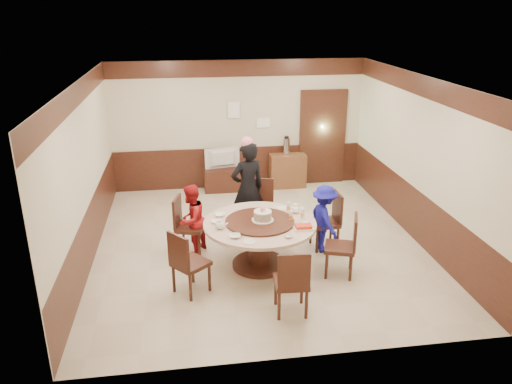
{
  "coord_description": "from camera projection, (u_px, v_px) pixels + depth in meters",
  "views": [
    {
      "loc": [
        -1.18,
        -7.67,
        3.89
      ],
      "look_at": [
        -0.1,
        -0.37,
        1.1
      ],
      "focal_mm": 35.0,
      "sensor_mm": 36.0,
      "label": 1
    }
  ],
  "objects": [
    {
      "name": "person_blue",
      "position": [
        324.0,
        219.0,
        8.21
      ],
      "size": [
        0.56,
        0.81,
        1.15
      ],
      "primitive_type": "imported",
      "rotation": [
        0.0,
        0.0,
        1.77
      ],
      "color": "#171797",
      "rests_on": "ground"
    },
    {
      "name": "teapot_right",
      "position": [
        295.0,
        209.0,
        7.98
      ],
      "size": [
        0.17,
        0.15,
        0.13
      ],
      "primitive_type": "ellipsoid",
      "color": "white",
      "rests_on": "banquet_table"
    },
    {
      "name": "notice_right",
      "position": [
        263.0,
        123.0,
        10.93
      ],
      "size": [
        0.3,
        0.0,
        0.22
      ],
      "primitive_type": "cube",
      "color": "white",
      "rests_on": "room"
    },
    {
      "name": "chair_4",
      "position": [
        291.0,
        292.0,
        6.61
      ],
      "size": [
        0.47,
        0.48,
        0.97
      ],
      "rotation": [
        0.0,
        0.0,
        6.22
      ],
      "color": "#3B1B12",
      "rests_on": "ground"
    },
    {
      "name": "room",
      "position": [
        259.0,
        185.0,
        8.27
      ],
      "size": [
        6.0,
        6.04,
        2.84
      ],
      "color": "beige",
      "rests_on": "ground"
    },
    {
      "name": "shrimp_platter",
      "position": [
        303.0,
        227.0,
        7.42
      ],
      "size": [
        0.3,
        0.2,
        0.06
      ],
      "color": "white",
      "rests_on": "banquet_table"
    },
    {
      "name": "chair_0",
      "position": [
        326.0,
        231.0,
        8.42
      ],
      "size": [
        0.47,
        0.46,
        0.97
      ],
      "rotation": [
        0.0,
        0.0,
        1.61
      ],
      "color": "#3B1B12",
      "rests_on": "ground"
    },
    {
      "name": "saucer_near",
      "position": [
        249.0,
        242.0,
        7.01
      ],
      "size": [
        0.18,
        0.18,
        0.01
      ],
      "primitive_type": "cylinder",
      "color": "white",
      "rests_on": "banquet_table"
    },
    {
      "name": "notice_left",
      "position": [
        234.0,
        110.0,
        10.74
      ],
      "size": [
        0.25,
        0.0,
        0.35
      ],
      "primitive_type": "cube",
      "color": "white",
      "rests_on": "room"
    },
    {
      "name": "chair_3",
      "position": [
        190.0,
        273.0,
        7.09
      ],
      "size": [
        0.62,
        0.62,
        0.97
      ],
      "rotation": [
        0.0,
        0.0,
        5.41
      ],
      "color": "#3B1B12",
      "rests_on": "ground"
    },
    {
      "name": "tv_stand",
      "position": [
        224.0,
        179.0,
        11.04
      ],
      "size": [
        0.85,
        0.45,
        0.5
      ],
      "primitive_type": "cube",
      "color": "#3B1B12",
      "rests_on": "ground"
    },
    {
      "name": "bowl_4",
      "position": [
        216.0,
        222.0,
        7.62
      ],
      "size": [
        0.14,
        0.14,
        0.03
      ],
      "primitive_type": "imported",
      "color": "white",
      "rests_on": "banquet_table"
    },
    {
      "name": "bowl_1",
      "position": [
        288.0,
        236.0,
        7.15
      ],
      "size": [
        0.12,
        0.12,
        0.04
      ],
      "primitive_type": "imported",
      "color": "white",
      "rests_on": "banquet_table"
    },
    {
      "name": "bottle_0",
      "position": [
        291.0,
        216.0,
        7.67
      ],
      "size": [
        0.06,
        0.06,
        0.16
      ],
      "primitive_type": "cylinder",
      "color": "silver",
      "rests_on": "banquet_table"
    },
    {
      "name": "person_standing",
      "position": [
        248.0,
        189.0,
        8.74
      ],
      "size": [
        0.72,
        0.58,
        1.7
      ],
      "primitive_type": "imported",
      "rotation": [
        0.0,
        0.0,
        3.46
      ],
      "color": "black",
      "rests_on": "ground"
    },
    {
      "name": "side_cabinet",
      "position": [
        287.0,
        171.0,
        11.22
      ],
      "size": [
        0.8,
        0.4,
        0.75
      ],
      "primitive_type": "cube",
      "color": "brown",
      "rests_on": "ground"
    },
    {
      "name": "person_red",
      "position": [
        191.0,
        220.0,
        8.13
      ],
      "size": [
        0.69,
        0.73,
        1.19
      ],
      "primitive_type": "imported",
      "rotation": [
        0.0,
        0.0,
        4.13
      ],
      "color": "#B2171C",
      "rests_on": "ground"
    },
    {
      "name": "television",
      "position": [
        223.0,
        159.0,
        10.87
      ],
      "size": [
        0.79,
        0.24,
        0.45
      ],
      "primitive_type": "imported",
      "rotation": [
        0.0,
        0.0,
        3.32
      ],
      "color": "gray",
      "rests_on": "tv_stand"
    },
    {
      "name": "chair_2",
      "position": [
        190.0,
        235.0,
        8.24
      ],
      "size": [
        0.55,
        0.54,
        0.97
      ],
      "rotation": [
        0.0,
        0.0,
        4.44
      ],
      "color": "#3B1B12",
      "rests_on": "ground"
    },
    {
      "name": "bottle_1",
      "position": [
        303.0,
        214.0,
        7.75
      ],
      "size": [
        0.06,
        0.06,
        0.16
      ],
      "primitive_type": "cylinder",
      "color": "silver",
      "rests_on": "banquet_table"
    },
    {
      "name": "chair_1",
      "position": [
        261.0,
        217.0,
        8.97
      ],
      "size": [
        0.53,
        0.54,
        0.97
      ],
      "rotation": [
        0.0,
        0.0,
        2.89
      ],
      "color": "#3B1B12",
      "rests_on": "ground"
    },
    {
      "name": "teapot_left",
      "position": [
        220.0,
        225.0,
        7.41
      ],
      "size": [
        0.17,
        0.15,
        0.13
      ],
      "primitive_type": "ellipsoid",
      "color": "white",
      "rests_on": "banquet_table"
    },
    {
      "name": "chair_5",
      "position": [
        341.0,
        256.0,
        7.56
      ],
      "size": [
        0.56,
        0.56,
        0.97
      ],
      "rotation": [
        0.0,
        0.0,
        7.53
      ],
      "color": "#3B1B12",
      "rests_on": "ground"
    },
    {
      "name": "bowl_2",
      "position": [
        235.0,
        236.0,
        7.15
      ],
      "size": [
        0.16,
        0.16,
        0.04
      ],
      "primitive_type": "imported",
      "color": "white",
      "rests_on": "banquet_table"
    },
    {
      "name": "birthday_cake",
      "position": [
        263.0,
        216.0,
        7.62
      ],
      "size": [
        0.34,
        0.34,
        0.22
      ],
      "color": "white",
      "rests_on": "banquet_table"
    },
    {
      "name": "bowl_3",
      "position": [
        304.0,
        222.0,
        7.61
      ],
      "size": [
        0.13,
        0.13,
        0.04
      ],
      "primitive_type": "imported",
      "color": "white",
      "rests_on": "banquet_table"
    },
    {
      "name": "bottle_2",
      "position": [
        288.0,
        207.0,
        8.01
      ],
      "size": [
        0.06,
        0.06,
        0.16
      ],
      "primitive_type": "cylinder",
      "color": "silver",
      "rests_on": "banquet_table"
    },
    {
      "name": "banquet_table",
      "position": [
        260.0,
        235.0,
        7.72
      ],
      "size": [
        1.74,
        1.74,
        0.78
      ],
      "color": "#3B1B12",
      "rests_on": "ground"
    },
    {
      "name": "bowl_0",
      "position": [
        220.0,
        215.0,
        7.87
      ],
      "size": [
        0.17,
        0.17,
        0.04
      ],
      "primitive_type": "imported",
      "color": "white",
      "rests_on": "banquet_table"
    },
    {
      "name": "saucer_far",
      "position": [
        282.0,
        208.0,
        8.17
      ],
      "size": [
        0.18,
        0.18,
        0.01
      ],
      "primitive_type": "cylinder",
      "color": "white",
      "rests_on": "banquet_table"
    },
    {
      "name": "thermos",
      "position": [
        286.0,
        146.0,
        11.02
      ],
      "size": [
        0.15,
        0.15,
        0.38
      ],
      "primitive_type": "cylinder",
      "color": "silver",
      "rests_on": "side_cabinet"
    }
  ]
}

